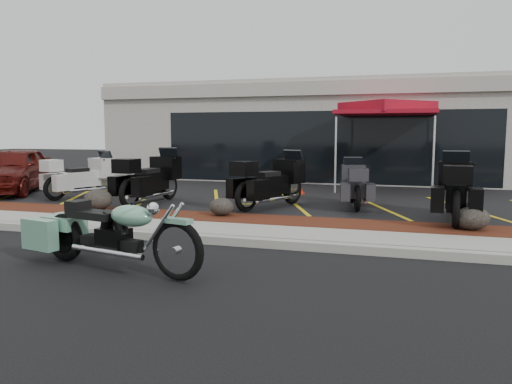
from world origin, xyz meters
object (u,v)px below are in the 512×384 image
(touring_white, at_px, (105,173))
(traffic_cone, at_px, (299,187))
(parked_car, at_px, (13,170))
(popup_canopy, at_px, (386,110))
(hero_cruiser, at_px, (178,241))

(touring_white, height_order, traffic_cone, touring_white)
(touring_white, relative_size, parked_car, 0.55)
(popup_canopy, bearing_deg, touring_white, -131.83)
(hero_cruiser, xyz_separation_m, touring_white, (-5.77, 7.06, 0.26))
(traffic_cone, bearing_deg, parked_car, -165.21)
(hero_cruiser, bearing_deg, touring_white, 141.87)
(hero_cruiser, distance_m, parked_car, 11.07)
(hero_cruiser, distance_m, touring_white, 9.12)
(popup_canopy, bearing_deg, hero_cruiser, -79.35)
(touring_white, xyz_separation_m, parked_car, (-3.06, -0.38, 0.04))
(traffic_cone, bearing_deg, hero_cruiser, -88.80)
(touring_white, bearing_deg, hero_cruiser, -120.64)
(hero_cruiser, bearing_deg, traffic_cone, 103.83)
(traffic_cone, bearing_deg, popup_canopy, 38.89)
(parked_car, distance_m, traffic_cone, 8.95)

